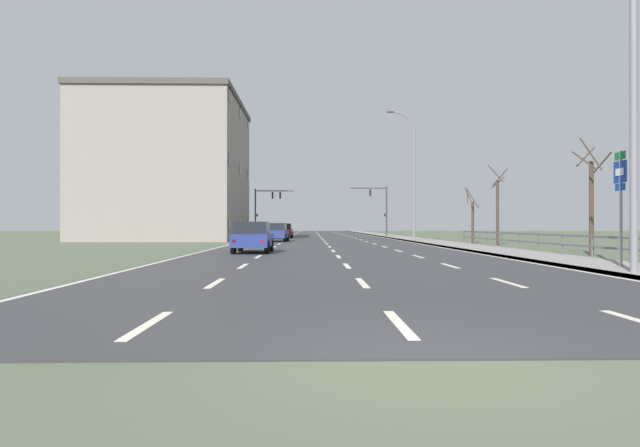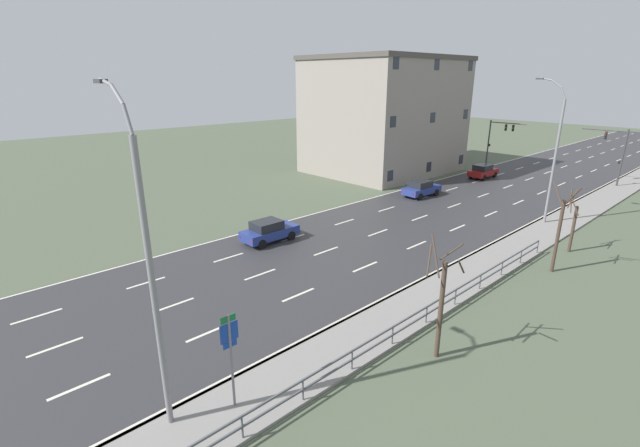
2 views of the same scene
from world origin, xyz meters
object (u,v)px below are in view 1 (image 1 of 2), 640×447
at_px(street_lamp_foreground, 629,77).
at_px(car_far_right, 253,237).
at_px(traffic_signal_right, 380,204).
at_px(street_lamp_midground, 412,177).
at_px(brick_building, 170,170).
at_px(traffic_signal_left, 265,204).
at_px(car_far_left, 284,231).
at_px(highway_sign, 621,194).
at_px(car_near_left, 277,232).

xyz_separation_m(street_lamp_foreground, car_far_right, (-11.59, 12.84, -4.65)).
height_order(street_lamp_foreground, traffic_signal_right, street_lamp_foreground).
relative_size(street_lamp_midground, brick_building, 0.66).
height_order(traffic_signal_left, car_far_left, traffic_signal_left).
bearing_deg(street_lamp_midground, highway_sign, -88.19).
bearing_deg(car_far_left, traffic_signal_right, 30.68).
distance_m(traffic_signal_right, brick_building, 25.03).
bearing_deg(car_near_left, highway_sign, -64.04).
bearing_deg(car_near_left, car_far_right, -87.27).
height_order(traffic_signal_left, car_far_right, traffic_signal_left).
bearing_deg(car_far_right, traffic_signal_left, 94.32).
relative_size(car_near_left, car_far_left, 1.02).
xyz_separation_m(traffic_signal_right, traffic_signal_left, (-13.88, 1.91, 0.07)).
bearing_deg(street_lamp_midground, brick_building, 162.41).
relative_size(highway_sign, traffic_signal_right, 0.61).
xyz_separation_m(street_lamp_midground, traffic_signal_right, (-0.31, 18.61, -1.53)).
xyz_separation_m(car_far_right, brick_building, (-10.77, 25.64, 5.96)).
relative_size(traffic_signal_right, car_far_right, 1.47).
relative_size(traffic_signal_right, car_near_left, 1.45).
relative_size(street_lamp_foreground, brick_building, 0.66).
relative_size(highway_sign, traffic_signal_left, 0.63).
bearing_deg(street_lamp_midground, car_near_left, -179.40).
xyz_separation_m(car_far_right, car_near_left, (0.06, 18.44, 0.00)).
distance_m(street_lamp_midground, car_far_left, 17.36).
bearing_deg(brick_building, car_far_right, -67.23).
xyz_separation_m(car_near_left, car_far_left, (0.03, 12.28, 0.00)).
distance_m(street_lamp_foreground, car_near_left, 33.66).
distance_m(street_lamp_midground, traffic_signal_right, 18.67).
xyz_separation_m(car_far_left, brick_building, (-10.87, -5.07, 5.96)).
bearing_deg(street_lamp_foreground, brick_building, 120.16).
distance_m(street_lamp_foreground, highway_sign, 3.79).
distance_m(car_far_right, car_near_left, 18.44).
height_order(street_lamp_foreground, brick_building, brick_building).
bearing_deg(highway_sign, car_near_left, 113.03).
bearing_deg(car_far_right, street_lamp_foreground, -47.43).
distance_m(car_near_left, brick_building, 14.31).
height_order(traffic_signal_right, brick_building, brick_building).
bearing_deg(brick_building, highway_sign, -57.46).
bearing_deg(brick_building, car_near_left, -33.64).
xyz_separation_m(street_lamp_midground, car_near_left, (-11.52, -0.12, -4.65)).
distance_m(street_lamp_midground, brick_building, 23.48).
relative_size(traffic_signal_left, car_near_left, 1.39).
bearing_deg(street_lamp_foreground, car_far_right, 132.07).
xyz_separation_m(street_lamp_midground, car_far_left, (-11.49, 12.16, -4.65)).
xyz_separation_m(street_lamp_midground, brick_building, (-22.35, 7.09, 1.31)).
bearing_deg(street_lamp_midground, traffic_signal_left, 124.68).
relative_size(street_lamp_midground, car_far_left, 2.70).
relative_size(street_lamp_foreground, traffic_signal_right, 1.83).
bearing_deg(car_far_right, brick_building, 113.27).
bearing_deg(traffic_signal_left, brick_building, -121.25).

